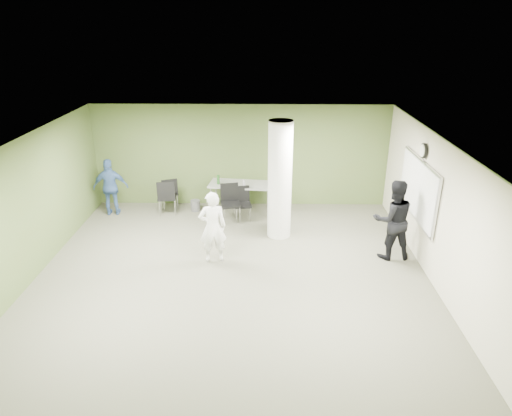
{
  "coord_description": "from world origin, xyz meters",
  "views": [
    {
      "loc": [
        0.64,
        -8.0,
        4.89
      ],
      "look_at": [
        0.47,
        1.0,
        1.12
      ],
      "focal_mm": 32.0,
      "sensor_mm": 36.0,
      "label": 1
    }
  ],
  "objects_px": {
    "chair_back_left": "(169,191)",
    "man_black": "(393,220)",
    "folding_table": "(241,185)",
    "woman_white": "(213,227)",
    "man_blue": "(111,187)"
  },
  "relations": [
    {
      "from": "folding_table",
      "to": "chair_back_left",
      "type": "bearing_deg",
      "value": -177.13
    },
    {
      "from": "man_black",
      "to": "folding_table",
      "type": "bearing_deg",
      "value": -41.19
    },
    {
      "from": "woman_white",
      "to": "man_black",
      "type": "xyz_separation_m",
      "value": [
        3.85,
        0.25,
        0.1
      ]
    },
    {
      "from": "folding_table",
      "to": "man_black",
      "type": "relative_size",
      "value": 0.99
    },
    {
      "from": "man_black",
      "to": "man_blue",
      "type": "xyz_separation_m",
      "value": [
        -6.8,
        2.25,
        -0.13
      ]
    },
    {
      "from": "folding_table",
      "to": "chair_back_left",
      "type": "xyz_separation_m",
      "value": [
        -1.95,
        0.14,
        -0.23
      ]
    },
    {
      "from": "folding_table",
      "to": "woman_white",
      "type": "xyz_separation_m",
      "value": [
        -0.45,
        -2.73,
        0.04
      ]
    },
    {
      "from": "woman_white",
      "to": "man_black",
      "type": "distance_m",
      "value": 3.86
    },
    {
      "from": "man_black",
      "to": "man_blue",
      "type": "relative_size",
      "value": 1.17
    },
    {
      "from": "woman_white",
      "to": "man_black",
      "type": "height_order",
      "value": "man_black"
    },
    {
      "from": "folding_table",
      "to": "man_black",
      "type": "bearing_deg",
      "value": -29.38
    },
    {
      "from": "chair_back_left",
      "to": "man_black",
      "type": "bearing_deg",
      "value": 132.25
    },
    {
      "from": "chair_back_left",
      "to": "man_blue",
      "type": "relative_size",
      "value": 0.59
    },
    {
      "from": "chair_back_left",
      "to": "man_blue",
      "type": "bearing_deg",
      "value": -7.13
    },
    {
      "from": "chair_back_left",
      "to": "man_black",
      "type": "relative_size",
      "value": 0.5
    }
  ]
}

